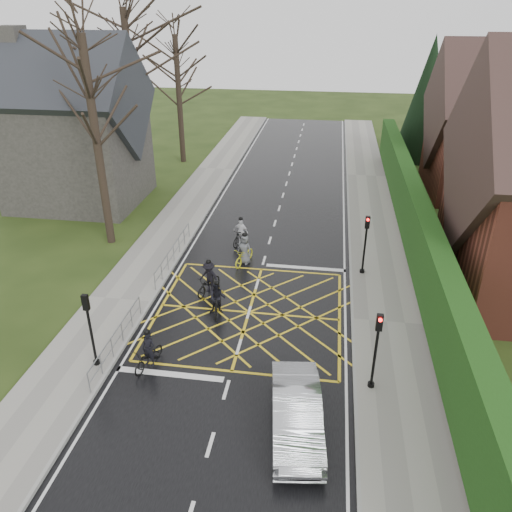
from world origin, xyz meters
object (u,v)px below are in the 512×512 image
(cyclist_back, at_px, (217,301))
(car, at_px, (297,413))
(cyclist_rear, at_px, (149,355))
(cyclist_front, at_px, (241,235))
(cyclist_mid, at_px, (209,281))
(cyclist_lead, at_px, (244,253))

(cyclist_back, distance_m, car, 7.39)
(cyclist_rear, relative_size, cyclist_front, 1.04)
(cyclist_mid, height_order, car, cyclist_mid)
(cyclist_back, relative_size, cyclist_front, 0.98)
(cyclist_rear, bearing_deg, cyclist_mid, 96.49)
(car, bearing_deg, cyclist_back, 115.02)
(cyclist_front, bearing_deg, cyclist_back, -68.47)
(cyclist_mid, xyz_separation_m, cyclist_front, (0.57, 5.33, -0.02))
(cyclist_mid, bearing_deg, cyclist_back, -44.43)
(cyclist_front, distance_m, cyclist_lead, 2.31)
(cyclist_lead, xyz_separation_m, car, (3.58, -11.03, 0.12))
(cyclist_back, xyz_separation_m, cyclist_mid, (-0.78, 1.70, 0.01))
(cyclist_back, height_order, car, cyclist_back)
(cyclist_rear, bearing_deg, cyclist_lead, 92.69)
(cyclist_back, height_order, cyclist_mid, cyclist_mid)
(cyclist_mid, distance_m, car, 9.24)
(cyclist_lead, bearing_deg, car, -52.77)
(cyclist_back, relative_size, cyclist_lead, 0.88)
(cyclist_rear, distance_m, car, 6.22)
(cyclist_lead, height_order, car, cyclist_lead)
(cyclist_rear, height_order, cyclist_lead, cyclist_lead)
(cyclist_rear, xyz_separation_m, cyclist_mid, (1.01, 5.58, 0.10))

